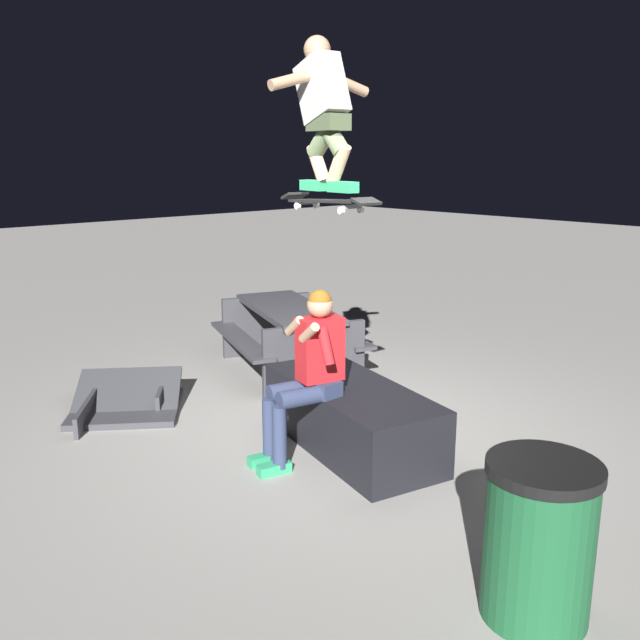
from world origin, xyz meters
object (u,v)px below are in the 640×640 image
(skateboard, at_px, (328,201))
(trash_bin, at_px, (539,540))
(skater_airborne, at_px, (324,107))
(picnic_table_back, at_px, (288,328))
(person_sitting_on_ledge, at_px, (308,367))
(kicker_ramp, at_px, (127,405))
(ledge_box_main, at_px, (351,416))

(skateboard, bearing_deg, trash_bin, 164.41)
(skater_airborne, bearing_deg, picnic_table_back, -32.29)
(person_sitting_on_ledge, xyz_separation_m, picnic_table_back, (1.84, -1.36, -0.27))
(kicker_ramp, bearing_deg, skateboard, -156.90)
(ledge_box_main, xyz_separation_m, trash_bin, (-2.14, 0.80, 0.17))
(kicker_ramp, distance_m, trash_bin, 4.17)
(skater_airborne, height_order, kicker_ramp, skater_airborne)
(skateboard, bearing_deg, skater_airborne, -6.94)
(ledge_box_main, height_order, picnic_table_back, picnic_table_back)
(skateboard, distance_m, trash_bin, 2.81)
(ledge_box_main, relative_size, skateboard, 1.70)
(ledge_box_main, xyz_separation_m, skater_airborne, (0.15, 0.17, 2.44))
(person_sitting_on_ledge, height_order, kicker_ramp, person_sitting_on_ledge)
(kicker_ramp, bearing_deg, picnic_table_back, -93.21)
(skateboard, bearing_deg, person_sitting_on_ledge, 98.76)
(ledge_box_main, distance_m, person_sitting_on_ledge, 0.66)
(skater_airborne, bearing_deg, ledge_box_main, -132.46)
(person_sitting_on_ledge, xyz_separation_m, skateboard, (0.04, -0.25, 1.25))
(skateboard, relative_size, skater_airborne, 0.93)
(person_sitting_on_ledge, height_order, picnic_table_back, person_sitting_on_ledge)
(trash_bin, bearing_deg, ledge_box_main, -20.48)
(skateboard, relative_size, trash_bin, 1.20)
(person_sitting_on_ledge, bearing_deg, skateboard, -81.24)
(ledge_box_main, height_order, skateboard, skateboard)
(ledge_box_main, bearing_deg, skater_airborne, 47.54)
(ledge_box_main, height_order, skater_airborne, skater_airborne)
(ledge_box_main, bearing_deg, picnic_table_back, -26.21)
(ledge_box_main, bearing_deg, skateboard, 60.85)
(picnic_table_back, height_order, trash_bin, trash_bin)
(trash_bin, bearing_deg, skateboard, -15.59)
(kicker_ramp, height_order, trash_bin, trash_bin)
(kicker_ramp, relative_size, picnic_table_back, 0.65)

